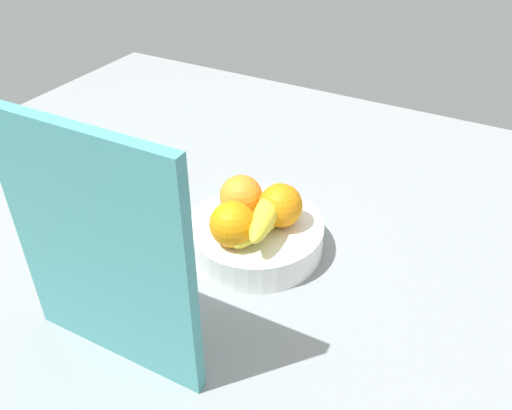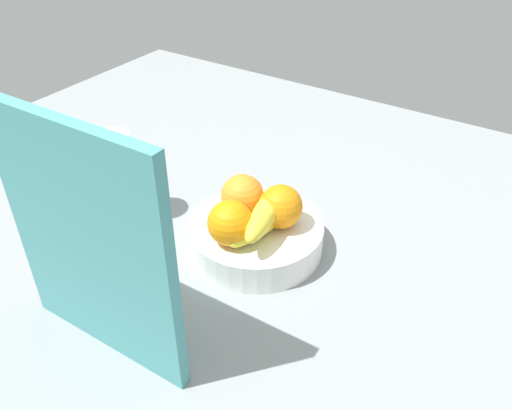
{
  "view_description": "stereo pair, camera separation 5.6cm",
  "coord_description": "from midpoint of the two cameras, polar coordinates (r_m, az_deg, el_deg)",
  "views": [
    {
      "loc": [
        -31.63,
        65.64,
        61.12
      ],
      "look_at": [
        3.61,
        1.26,
        9.47
      ],
      "focal_mm": 37.17,
      "sensor_mm": 36.0,
      "label": 1
    },
    {
      "loc": [
        -36.44,
        62.76,
        61.12
      ],
      "look_at": [
        3.61,
        1.26,
        9.47
      ],
      "focal_mm": 37.17,
      "sensor_mm": 36.0,
      "label": 2
    }
  ],
  "objects": [
    {
      "name": "cutting_board",
      "position": [
        0.7,
        -18.7,
        -5.14
      ],
      "size": [
        28.02,
        2.1,
        36.0
      ],
      "primitive_type": "cube",
      "rotation": [
        0.0,
        0.0,
        0.01
      ],
      "color": "teal",
      "rests_on": "ground_plane"
    },
    {
      "name": "orange_front_right",
      "position": [
        0.86,
        -4.42,
        -2.11
      ],
      "size": [
        7.62,
        7.62,
        7.62
      ],
      "primitive_type": "sphere",
      "color": "orange",
      "rests_on": "fruit_bowl"
    },
    {
      "name": "thermos_tumbler",
      "position": [
        1.01,
        -16.96,
        2.17
      ],
      "size": [
        7.4,
        7.4,
        17.4
      ],
      "primitive_type": "cylinder",
      "color": "#B6B8C2",
      "rests_on": "ground_plane"
    },
    {
      "name": "banana_bunch",
      "position": [
        0.89,
        -0.74,
        -1.24
      ],
      "size": [
        7.74,
        17.55,
        6.2
      ],
      "color": "yellow",
      "rests_on": "fruit_bowl"
    },
    {
      "name": "fruit_bowl",
      "position": [
        0.94,
        -1.72,
        -3.41
      ],
      "size": [
        23.63,
        23.63,
        5.47
      ],
      "primitive_type": "cylinder",
      "color": "white",
      "rests_on": "ground_plane"
    },
    {
      "name": "orange_front_left",
      "position": [
        0.92,
        -3.27,
        0.97
      ],
      "size": [
        7.62,
        7.62,
        7.62
      ],
      "primitive_type": "sphere",
      "color": "orange",
      "rests_on": "fruit_bowl"
    },
    {
      "name": "orange_center",
      "position": [
        0.9,
        0.88,
        -0.1
      ],
      "size": [
        7.62,
        7.62,
        7.62
      ],
      "primitive_type": "sphere",
      "color": "orange",
      "rests_on": "fruit_bowl"
    },
    {
      "name": "ground_plane",
      "position": [
        0.96,
        0.58,
        -5.62
      ],
      "size": [
        180.0,
        140.0,
        3.0
      ],
      "primitive_type": "cube",
      "color": "gray"
    }
  ]
}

